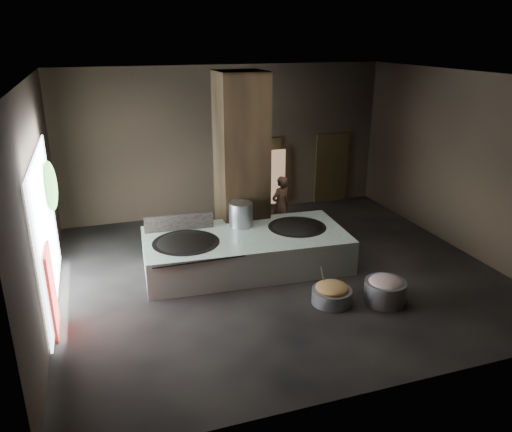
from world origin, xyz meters
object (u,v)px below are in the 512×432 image
object	(u,v)px
wok_left	(186,246)
stock_pot	(241,215)
cook	(281,205)
wok_right	(297,230)
veg_basin	(332,296)
hearth_platform	(246,250)
meat_basin	(385,292)

from	to	relation	value
wok_left	stock_pot	bearing A→B (deg)	21.80
cook	wok_left	bearing A→B (deg)	8.96
wok_right	stock_pot	bearing A→B (deg)	158.96
cook	veg_basin	xyz separation A→B (m)	(-0.37, -3.97, -0.68)
hearth_platform	stock_pot	bearing A→B (deg)	88.47
wok_left	cook	world-z (taller)	cook
wok_right	veg_basin	bearing A→B (deg)	-94.13
wok_right	stock_pot	distance (m)	1.44
hearth_platform	cook	distance (m)	2.35
wok_right	veg_basin	xyz separation A→B (m)	(-0.17, -2.31, -0.59)
wok_left	wok_right	world-z (taller)	wok_left
wok_left	meat_basin	distance (m)	4.52
stock_pot	cook	size ratio (longest dim) A/B	0.37
hearth_platform	stock_pot	xyz separation A→B (m)	(0.05, 0.55, 0.71)
veg_basin	meat_basin	size ratio (longest dim) A/B	0.97
wok_right	wok_left	bearing A→B (deg)	-177.95
hearth_platform	meat_basin	bearing A→B (deg)	-45.22
wok_left	veg_basin	world-z (taller)	wok_left
hearth_platform	meat_basin	distance (m)	3.43
meat_basin	wok_left	bearing A→B (deg)	145.64
wok_right	cook	xyz separation A→B (m)	(0.20, 1.66, 0.09)
hearth_platform	stock_pot	distance (m)	0.90
wok_right	cook	bearing A→B (deg)	83.06
wok_left	cook	bearing A→B (deg)	30.40
wok_right	meat_basin	world-z (taller)	wok_right
stock_pot	meat_basin	world-z (taller)	stock_pot
hearth_platform	wok_right	size ratio (longest dim) A/B	3.41
veg_basin	stock_pot	bearing A→B (deg)	111.96
hearth_platform	stock_pot	size ratio (longest dim) A/B	7.67
hearth_platform	meat_basin	xyz separation A→B (m)	(2.25, -2.58, -0.18)
veg_basin	wok_right	bearing A→B (deg)	85.87
wok_right	cook	size ratio (longest dim) A/B	0.84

